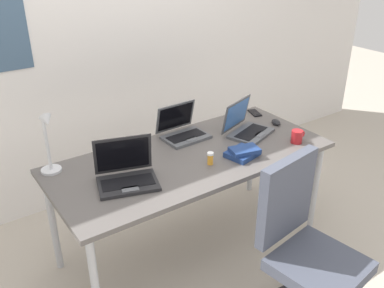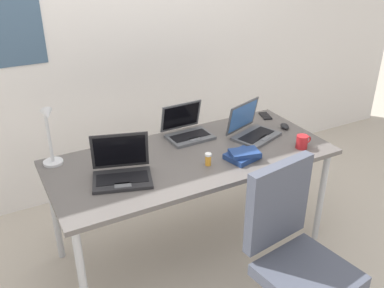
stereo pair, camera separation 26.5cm
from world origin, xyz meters
TOP-DOWN VIEW (x-y plane):
  - ground_plane at (0.00, 0.00)m, footprint 12.00×12.00m
  - wall_back at (-0.00, 1.10)m, footprint 6.00×0.13m
  - desk at (0.00, 0.00)m, footprint 1.80×0.80m
  - desk_lamp at (-0.80, 0.28)m, footprint 0.12×0.18m
  - laptop_mid_desk at (-0.49, -0.05)m, footprint 0.39×0.35m
  - laptop_far_corner at (0.50, 0.05)m, footprint 0.38×0.35m
  - laptop_near_mouse at (0.10, 0.26)m, footprint 0.31×0.27m
  - computer_mouse at (0.79, 0.05)m, footprint 0.09×0.11m
  - cell_phone at (0.80, 0.29)m, footprint 0.10×0.15m
  - pill_bottle at (0.03, -0.16)m, footprint 0.04×0.04m
  - book_stack at (0.26, -0.19)m, footprint 0.22×0.20m
  - coffee_mug at (0.68, -0.25)m, footprint 0.11×0.08m
  - office_chair at (0.18, -0.84)m, footprint 0.52×0.57m

SIDE VIEW (x-z plane):
  - ground_plane at x=0.00m, z-range 0.00..0.00m
  - office_chair at x=0.18m, z-range -0.09..0.88m
  - desk at x=0.00m, z-range 0.31..1.05m
  - cell_phone at x=0.80m, z-range 0.74..0.75m
  - computer_mouse at x=0.79m, z-range 0.74..0.77m
  - book_stack at x=0.26m, z-range 0.74..0.80m
  - pill_bottle at x=0.03m, z-range 0.74..0.82m
  - coffee_mug at x=0.68m, z-range 0.74..0.83m
  - laptop_near_mouse at x=0.10m, z-range 0.67..0.90m
  - laptop_far_corner at x=0.50m, z-range 0.67..0.90m
  - laptop_mid_desk at x=-0.49m, z-range 0.67..0.91m
  - desk_lamp at x=-0.80m, z-range 0.74..1.14m
  - wall_back at x=0.00m, z-range 0.00..2.60m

